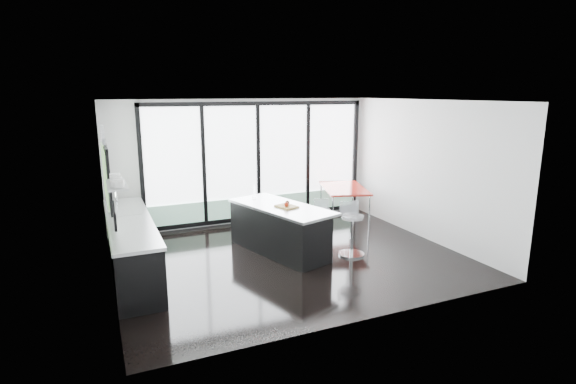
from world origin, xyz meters
name	(u,v)px	position (x,y,z in m)	size (l,w,h in m)	color
floor	(290,257)	(0.00, 0.00, 0.00)	(6.00, 5.00, 0.00)	black
ceiling	(290,101)	(0.00, 0.00, 2.80)	(6.00, 5.00, 0.00)	white
wall_back	(257,167)	(0.27, 2.47, 1.27)	(6.00, 0.09, 2.80)	silver
wall_front	(370,218)	(0.00, -2.50, 1.40)	(6.00, 0.00, 2.80)	silver
wall_left	(106,184)	(-2.97, 0.27, 1.56)	(0.26, 5.00, 2.80)	silver
wall_right	(426,170)	(3.00, 0.00, 1.40)	(0.00, 5.00, 2.80)	silver
counter_cabinets	(131,246)	(-2.67, 0.40, 0.46)	(0.69, 3.24, 1.36)	black
island	(279,229)	(-0.07, 0.35, 0.45)	(1.51, 2.34, 1.15)	black
bar_stool_near	(352,235)	(1.10, -0.34, 0.38)	(0.48, 0.48, 0.76)	silver
bar_stool_far	(322,224)	(1.03, 0.69, 0.32)	(0.40, 0.40, 0.63)	silver
red_table	(344,205)	(2.02, 1.52, 0.42)	(0.90, 1.57, 0.84)	#A3231A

